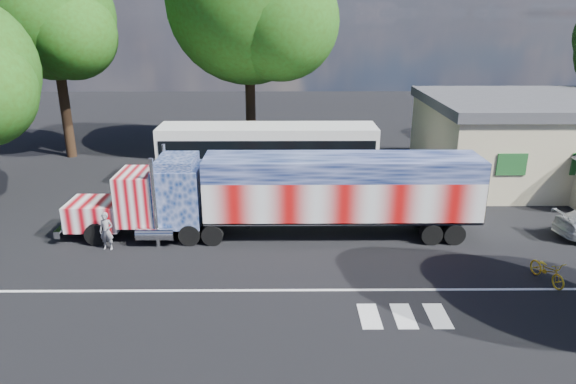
{
  "coord_description": "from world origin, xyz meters",
  "views": [
    {
      "loc": [
        -0.18,
        -20.3,
        10.03
      ],
      "look_at": [
        0.0,
        3.0,
        1.9
      ],
      "focal_mm": 32.0,
      "sensor_mm": 36.0,
      "label": 1
    }
  ],
  "objects_px": {
    "tree_n_mid": "(251,3)",
    "tree_nw_a": "(54,18)",
    "coach_bus": "(268,155)",
    "bicycle": "(548,271)",
    "woman": "(106,231)",
    "semi_truck": "(290,193)"
  },
  "relations": [
    {
      "from": "semi_truck",
      "to": "woman",
      "type": "height_order",
      "value": "semi_truck"
    },
    {
      "from": "woman",
      "to": "tree_n_mid",
      "type": "distance_m",
      "value": 19.22
    },
    {
      "from": "woman",
      "to": "bicycle",
      "type": "bearing_deg",
      "value": -2.53
    },
    {
      "from": "coach_bus",
      "to": "bicycle",
      "type": "relative_size",
      "value": 6.93
    },
    {
      "from": "semi_truck",
      "to": "tree_nw_a",
      "type": "relative_size",
      "value": 1.4
    },
    {
      "from": "woman",
      "to": "tree_nw_a",
      "type": "relative_size",
      "value": 0.12
    },
    {
      "from": "tree_nw_a",
      "to": "woman",
      "type": "bearing_deg",
      "value": -64.13
    },
    {
      "from": "bicycle",
      "to": "tree_n_mid",
      "type": "xyz_separation_m",
      "value": [
        -12.55,
        18.6,
        10.21
      ]
    },
    {
      "from": "coach_bus",
      "to": "tree_n_mid",
      "type": "bearing_deg",
      "value": 100.62
    },
    {
      "from": "coach_bus",
      "to": "tree_nw_a",
      "type": "bearing_deg",
      "value": 154.59
    },
    {
      "from": "coach_bus",
      "to": "tree_n_mid",
      "type": "height_order",
      "value": "tree_n_mid"
    },
    {
      "from": "coach_bus",
      "to": "bicycle",
      "type": "height_order",
      "value": "coach_bus"
    },
    {
      "from": "semi_truck",
      "to": "woman",
      "type": "bearing_deg",
      "value": -169.56
    },
    {
      "from": "tree_n_mid",
      "to": "bicycle",
      "type": "bearing_deg",
      "value": -55.99
    },
    {
      "from": "coach_bus",
      "to": "woman",
      "type": "bearing_deg",
      "value": -127.99
    },
    {
      "from": "semi_truck",
      "to": "woman",
      "type": "relative_size",
      "value": 11.18
    },
    {
      "from": "semi_truck",
      "to": "coach_bus",
      "type": "height_order",
      "value": "semi_truck"
    },
    {
      "from": "woman",
      "to": "tree_nw_a",
      "type": "xyz_separation_m",
      "value": [
        -7.69,
        15.86,
        8.83
      ]
    },
    {
      "from": "semi_truck",
      "to": "tree_nw_a",
      "type": "height_order",
      "value": "tree_nw_a"
    },
    {
      "from": "coach_bus",
      "to": "tree_n_mid",
      "type": "xyz_separation_m",
      "value": [
        -1.24,
        6.59,
        8.75
      ]
    },
    {
      "from": "bicycle",
      "to": "tree_nw_a",
      "type": "bearing_deg",
      "value": 129.7
    },
    {
      "from": "tree_n_mid",
      "to": "tree_nw_a",
      "type": "bearing_deg",
      "value": 178.44
    }
  ]
}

